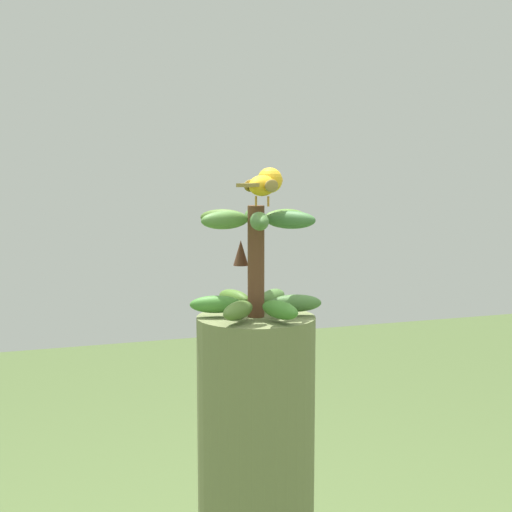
# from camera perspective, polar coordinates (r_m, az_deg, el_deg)

# --- Properties ---
(banana_bunch) EXTENTS (0.31, 0.31, 0.26)m
(banana_bunch) POSITION_cam_1_polar(r_m,az_deg,el_deg) (1.68, -0.03, -0.42)
(banana_bunch) COLOR brown
(banana_bunch) RESTS_ON banana_tree
(perched_bird) EXTENTS (0.16, 0.17, 0.09)m
(perched_bird) POSITION_cam_1_polar(r_m,az_deg,el_deg) (1.64, 0.73, 5.71)
(perched_bird) COLOR #C68933
(perched_bird) RESTS_ON banana_bunch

